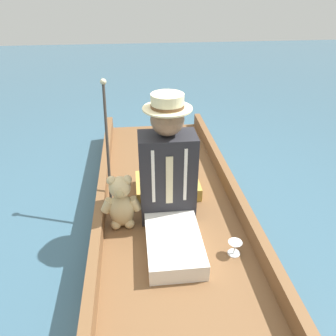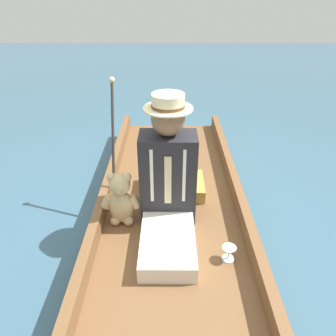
{
  "view_description": "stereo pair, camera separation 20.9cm",
  "coord_description": "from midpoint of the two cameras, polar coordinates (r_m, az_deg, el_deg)",
  "views": [
    {
      "loc": [
        0.23,
        1.84,
        1.58
      ],
      "look_at": [
        0.03,
        0.04,
        0.53
      ],
      "focal_mm": 35.0,
      "sensor_mm": 36.0,
      "label": 1
    },
    {
      "loc": [
        0.02,
        1.85,
        1.58
      ],
      "look_at": [
        0.03,
        0.04,
        0.53
      ],
      "focal_mm": 35.0,
      "sensor_mm": 36.0,
      "label": 2
    }
  ],
  "objects": [
    {
      "name": "seated_person",
      "position": [
        2.09,
        -2.72,
        -2.52
      ],
      "size": [
        0.37,
        0.76,
        0.88
      ],
      "rotation": [
        0.0,
        0.0,
        0.12
      ],
      "color": "white",
      "rests_on": "punt_boat"
    },
    {
      "name": "walking_cane",
      "position": [
        2.37,
        -13.14,
        5.46
      ],
      "size": [
        0.04,
        0.39,
        0.87
      ],
      "color": "#2D2823",
      "rests_on": "punt_boat"
    },
    {
      "name": "wine_glass",
      "position": [
        2.04,
        8.63,
        -13.33
      ],
      "size": [
        0.08,
        0.08,
        0.09
      ],
      "color": "silver",
      "rests_on": "punt_boat"
    },
    {
      "name": "seat_cushion",
      "position": [
        2.56,
        -2.45,
        -3.19
      ],
      "size": [
        0.49,
        0.34,
        0.1
      ],
      "color": "#B7933D",
      "rests_on": "punt_boat"
    },
    {
      "name": "punt_boat",
      "position": [
        2.39,
        -2.04,
        -9.02
      ],
      "size": [
        1.04,
        3.25,
        0.25
      ],
      "color": "brown",
      "rests_on": "ground_plane"
    },
    {
      "name": "teddy_bear",
      "position": [
        2.19,
        -10.9,
        -6.11
      ],
      "size": [
        0.27,
        0.16,
        0.39
      ],
      "color": "tan",
      "rests_on": "punt_boat"
    },
    {
      "name": "ground_plane",
      "position": [
        2.43,
        -2.0,
        -10.43
      ],
      "size": [
        16.0,
        16.0,
        0.0
      ],
      "primitive_type": "plane",
      "color": "#385B70"
    }
  ]
}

